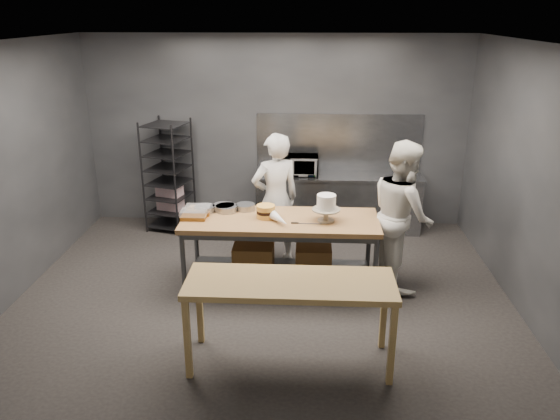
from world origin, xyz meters
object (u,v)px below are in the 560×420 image
(chef_behind, at_px, (275,200))
(microwave, at_px, (301,165))
(layer_cake, at_px, (266,212))
(chef_right, at_px, (402,215))
(speed_rack, at_px, (169,177))
(frosted_cake_stand, at_px, (326,205))
(near_counter, at_px, (290,289))
(work_table, at_px, (280,244))

(chef_behind, relative_size, microwave, 3.37)
(chef_behind, height_order, layer_cake, chef_behind)
(chef_right, bearing_deg, speed_rack, 53.28)
(chef_behind, bearing_deg, chef_right, 137.40)
(speed_rack, xyz_separation_m, frosted_cake_stand, (2.42, -1.97, 0.27))
(chef_right, bearing_deg, frosted_cake_stand, 94.32)
(chef_right, xyz_separation_m, microwave, (-1.29, 1.82, 0.11))
(speed_rack, bearing_deg, layer_cake, -48.31)
(chef_right, bearing_deg, near_counter, 133.69)
(speed_rack, relative_size, chef_right, 0.94)
(near_counter, distance_m, microwave, 3.59)
(near_counter, bearing_deg, chef_behind, 96.92)
(near_counter, xyz_separation_m, microwave, (0.04, 3.58, 0.24))
(near_counter, distance_m, chef_right, 2.21)
(microwave, bearing_deg, work_table, -96.36)
(frosted_cake_stand, bearing_deg, layer_cake, 173.86)
(chef_right, height_order, microwave, chef_right)
(work_table, distance_m, layer_cake, 0.46)
(near_counter, relative_size, frosted_cake_stand, 5.88)
(chef_behind, height_order, chef_right, chef_right)
(near_counter, xyz_separation_m, chef_behind, (-0.28, 2.32, 0.10))
(work_table, height_order, near_counter, work_table)
(chef_behind, xyz_separation_m, layer_cake, (-0.07, -0.71, 0.09))
(work_table, xyz_separation_m, frosted_cake_stand, (0.56, -0.07, 0.56))
(speed_rack, relative_size, layer_cake, 7.67)
(microwave, bearing_deg, frosted_cake_stand, -80.59)
(near_counter, relative_size, chef_right, 1.07)
(work_table, distance_m, frosted_cake_stand, 0.79)
(chef_behind, bearing_deg, near_counter, 73.36)
(work_table, xyz_separation_m, speed_rack, (-1.85, 1.90, 0.28))
(microwave, bearing_deg, near_counter, -90.57)
(frosted_cake_stand, relative_size, layer_cake, 1.49)
(speed_rack, bearing_deg, chef_right, -27.30)
(microwave, height_order, layer_cake, microwave)
(speed_rack, bearing_deg, frosted_cake_stand, -39.19)
(chef_behind, distance_m, chef_right, 1.70)
(microwave, distance_m, layer_cake, 2.01)
(near_counter, height_order, frosted_cake_stand, frosted_cake_stand)
(chef_right, height_order, frosted_cake_stand, chef_right)
(work_table, relative_size, chef_behind, 1.31)
(speed_rack, xyz_separation_m, layer_cake, (1.68, -1.89, 0.14))
(layer_cake, bearing_deg, speed_rack, 131.69)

